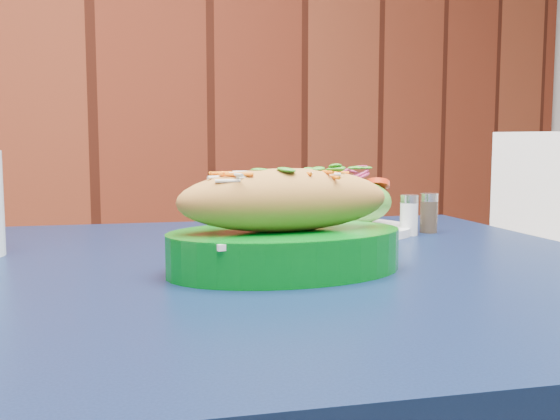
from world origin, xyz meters
TOP-DOWN VIEW (x-y plane):
  - cafe_table at (-0.21, 1.75)m, footprint 1.06×1.06m
  - banh_mi_basket at (-0.26, 1.71)m, footprint 0.29×0.23m
  - salad_plate at (-0.00, 1.88)m, footprint 0.19×0.19m
  - salt_shaker at (0.05, 1.81)m, footprint 0.03×0.03m
  - pepper_shaker at (0.10, 1.81)m, footprint 0.03×0.03m

SIDE VIEW (x-z plane):
  - cafe_table at x=-0.21m, z-range 0.29..1.04m
  - salt_shaker at x=0.05m, z-range 0.75..0.81m
  - pepper_shaker at x=0.10m, z-range 0.75..0.81m
  - salad_plate at x=0.00m, z-range 0.74..0.84m
  - banh_mi_basket at x=-0.26m, z-range 0.74..0.86m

